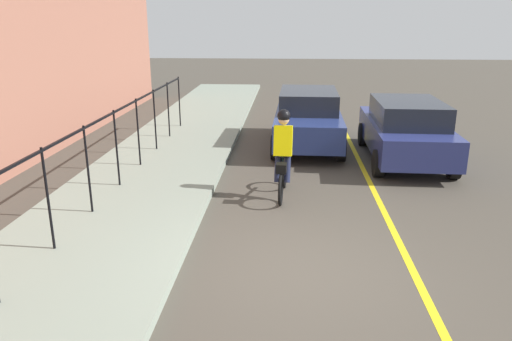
# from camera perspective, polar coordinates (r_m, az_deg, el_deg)

# --- Properties ---
(ground_plane) EXTENTS (80.00, 80.00, 0.00)m
(ground_plane) POSITION_cam_1_polar(r_m,az_deg,el_deg) (7.23, 5.54, -11.87)
(ground_plane) COLOR #464037
(lane_line_centre) EXTENTS (36.00, 0.12, 0.01)m
(lane_line_centre) POSITION_cam_1_polar(r_m,az_deg,el_deg) (7.46, 18.19, -11.72)
(lane_line_centre) COLOR yellow
(lane_line_centre) RESTS_ON ground
(sidewalk) EXTENTS (40.00, 3.20, 0.15)m
(sidewalk) POSITION_cam_1_polar(r_m,az_deg,el_deg) (7.84, -20.54, -9.90)
(sidewalk) COLOR gray
(sidewalk) RESTS_ON ground
(iron_fence) EXTENTS (16.57, 0.04, 1.60)m
(iron_fence) POSITION_cam_1_polar(r_m,az_deg,el_deg) (8.42, -21.19, 0.84)
(iron_fence) COLOR black
(iron_fence) RESTS_ON sidewalk
(cyclist_lead) EXTENTS (1.71, 0.38, 1.83)m
(cyclist_lead) POSITION_cam_1_polar(r_m,az_deg,el_deg) (9.79, 3.18, 1.86)
(cyclist_lead) COLOR black
(cyclist_lead) RESTS_ON ground
(patrol_sedan) EXTENTS (4.44, 2.00, 1.58)m
(patrol_sedan) POSITION_cam_1_polar(r_m,az_deg,el_deg) (13.03, 17.05, 4.63)
(patrol_sedan) COLOR navy
(patrol_sedan) RESTS_ON ground
(parked_sedan_rear) EXTENTS (4.44, 2.00, 1.58)m
(parked_sedan_rear) POSITION_cam_1_polar(r_m,az_deg,el_deg) (14.06, 6.09, 6.18)
(parked_sedan_rear) COLOR navy
(parked_sedan_rear) RESTS_ON ground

